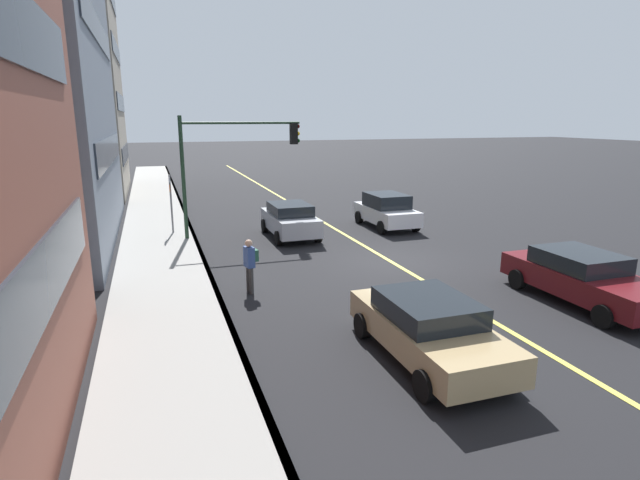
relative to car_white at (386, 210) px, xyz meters
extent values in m
plane|color=black|center=(-5.31, 2.45, -0.82)|extent=(200.00, 200.00, 0.00)
cube|color=gray|center=(-5.31, 10.31, -0.74)|extent=(80.00, 3.04, 0.15)
cube|color=slate|center=(-5.31, 8.87, -0.74)|extent=(80.00, 0.16, 0.15)
cube|color=#D8CC4C|center=(-5.31, 2.45, -0.81)|extent=(80.00, 0.16, 0.01)
cube|color=#262D38|center=(-15.07, 12.00, 1.97)|extent=(12.07, 0.06, 1.10)
cube|color=#262D38|center=(1.90, 12.00, 2.93)|extent=(12.49, 0.06, 1.10)
cube|color=#262D38|center=(1.90, 12.00, 7.61)|extent=(12.49, 0.06, 1.10)
cube|color=#262D38|center=(16.51, 12.00, 1.88)|extent=(9.24, 0.06, 1.10)
cube|color=#262D38|center=(16.51, 12.00, 5.24)|extent=(9.24, 0.06, 1.10)
cube|color=#262D38|center=(16.51, 12.00, 8.60)|extent=(9.24, 0.06, 1.10)
cube|color=silver|center=(-0.01, 0.00, -0.18)|extent=(3.92, 1.74, 0.67)
cube|color=black|center=(0.03, 0.00, 0.46)|extent=(2.15, 1.60, 0.63)
cylinder|color=black|center=(-1.30, -0.85, -0.52)|extent=(0.60, 0.22, 0.60)
cylinder|color=black|center=(-1.30, 0.85, -0.52)|extent=(0.60, 0.22, 0.60)
cylinder|color=black|center=(1.28, -0.85, -0.52)|extent=(0.60, 0.22, 0.60)
cylinder|color=black|center=(1.28, 0.85, -0.52)|extent=(0.60, 0.22, 0.60)
cube|color=#591116|center=(-10.91, -0.77, -0.19)|extent=(4.72, 1.86, 0.65)
cube|color=black|center=(-10.66, -0.77, 0.37)|extent=(2.16, 1.71, 0.46)
cylinder|color=black|center=(-12.47, 0.14, -0.52)|extent=(0.60, 0.22, 0.60)
cylinder|color=black|center=(-9.35, -1.68, -0.52)|extent=(0.60, 0.22, 0.60)
cylinder|color=black|center=(-9.35, 0.14, -0.52)|extent=(0.60, 0.22, 0.60)
cube|color=#A8AAB2|center=(-0.54, 4.87, -0.16)|extent=(3.91, 1.73, 0.72)
cube|color=black|center=(-0.55, 4.87, 0.43)|extent=(2.13, 1.60, 0.45)
cylinder|color=black|center=(0.75, 5.71, -0.52)|extent=(0.60, 0.22, 0.60)
cylinder|color=black|center=(0.75, 4.02, -0.52)|extent=(0.60, 0.22, 0.60)
cylinder|color=black|center=(-1.83, 5.71, -0.52)|extent=(0.60, 0.22, 0.60)
cylinder|color=black|center=(-1.83, 4.02, -0.52)|extent=(0.60, 0.22, 0.60)
cube|color=tan|center=(-12.53, 5.10, -0.21)|extent=(4.36, 1.83, 0.62)
cube|color=black|center=(-12.46, 5.10, 0.33)|extent=(2.12, 1.68, 0.45)
cylinder|color=black|center=(-11.09, 5.99, -0.52)|extent=(0.60, 0.22, 0.60)
cylinder|color=black|center=(-11.09, 4.20, -0.52)|extent=(0.60, 0.22, 0.60)
cylinder|color=black|center=(-13.97, 5.99, -0.52)|extent=(0.60, 0.22, 0.60)
cylinder|color=black|center=(-13.97, 4.20, -0.52)|extent=(0.60, 0.22, 0.60)
cylinder|color=#383838|center=(-7.26, 7.88, -0.41)|extent=(0.16, 0.16, 0.80)
cylinder|color=#383838|center=(-7.05, 7.92, -0.41)|extent=(0.16, 0.16, 0.80)
cube|color=#334C8C|center=(-7.15, 7.90, 0.29)|extent=(0.42, 0.29, 0.60)
sphere|color=tan|center=(-7.15, 7.90, 0.70)|extent=(0.22, 0.22, 0.22)
cube|color=#26593F|center=(-7.12, 7.73, 0.32)|extent=(0.29, 0.21, 0.34)
cylinder|color=#1E3823|center=(0.02, 9.19, 1.76)|extent=(0.16, 0.16, 5.15)
cylinder|color=#1E3823|center=(0.02, 6.72, 4.04)|extent=(0.10, 4.94, 0.10)
cube|color=black|center=(0.02, 4.50, 3.59)|extent=(0.28, 0.30, 0.90)
sphere|color=#360605|center=(0.02, 4.32, 3.89)|extent=(0.18, 0.18, 0.18)
sphere|color=gold|center=(0.02, 4.32, 3.59)|extent=(0.18, 0.18, 0.18)
sphere|color=black|center=(0.02, 4.32, 3.29)|extent=(0.18, 0.18, 0.18)
cylinder|color=slate|center=(1.34, 9.69, 0.53)|extent=(0.08, 0.08, 2.68)
cube|color=white|center=(1.34, 9.71, 1.67)|extent=(0.60, 0.02, 0.20)
cube|color=#DB5919|center=(1.34, 9.71, 1.32)|extent=(0.44, 0.02, 0.28)
camera|label=1|loc=(-21.21, 10.44, 4.22)|focal=28.26mm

